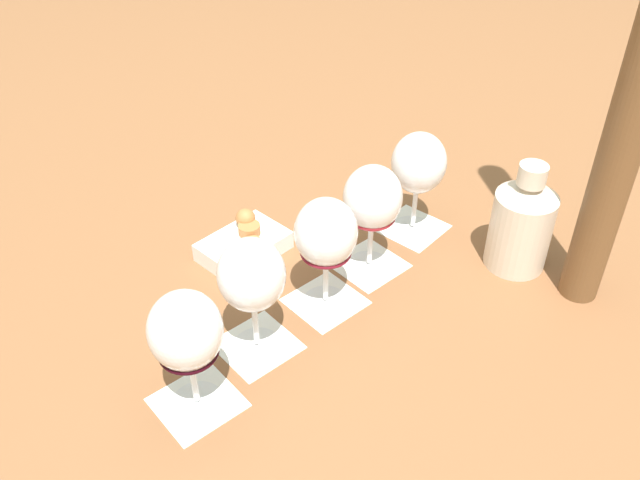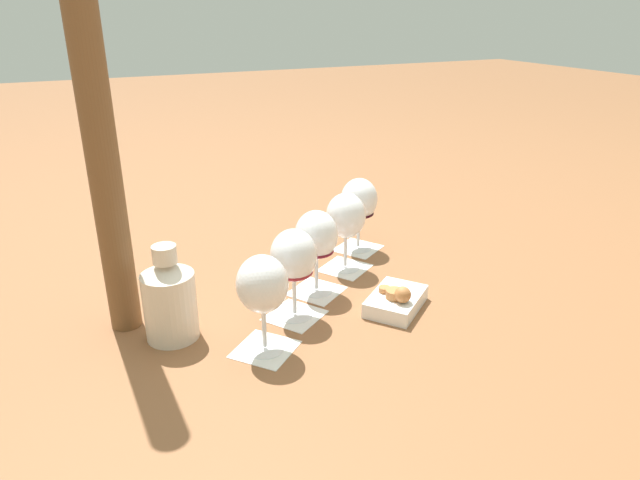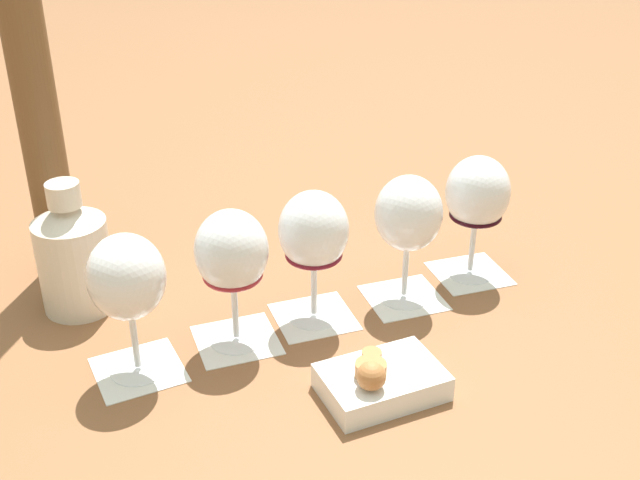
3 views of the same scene
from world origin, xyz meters
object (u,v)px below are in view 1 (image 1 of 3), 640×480
wine_glass_0 (418,167)px  wine_glass_3 (252,280)px  wine_glass_2 (325,234)px  ceramic_vase (522,223)px  snack_dish (244,243)px  wine_glass_4 (186,335)px  wine_glass_1 (372,202)px

wine_glass_0 → wine_glass_3: size_ratio=1.00×
wine_glass_2 → wine_glass_3: (0.10, 0.08, -0.00)m
ceramic_vase → snack_dish: size_ratio=1.10×
ceramic_vase → wine_glass_4: bearing=23.0°
ceramic_vase → snack_dish: bearing=-11.5°
wine_glass_4 → wine_glass_0: bearing=-138.2°
wine_glass_3 → snack_dish: 0.23m
wine_glass_4 → snack_dish: size_ratio=1.09×
wine_glass_0 → snack_dish: size_ratio=1.09×
wine_glass_0 → ceramic_vase: size_ratio=0.99×
wine_glass_0 → wine_glass_2: bearing=41.9°
wine_glass_3 → snack_dish: wine_glass_3 is taller
wine_glass_0 → wine_glass_3: 0.36m
wine_glass_0 → snack_dish: 0.30m
wine_glass_0 → wine_glass_2: size_ratio=1.00×
wine_glass_1 → wine_glass_3: 0.23m
wine_glass_1 → wine_glass_0: bearing=-137.1°
wine_glass_0 → wine_glass_2: same height
wine_glass_0 → ceramic_vase: bearing=140.6°
wine_glass_1 → snack_dish: wine_glass_1 is taller
wine_glass_0 → snack_dish: wine_glass_0 is taller
wine_glass_3 → ceramic_vase: size_ratio=0.99×
wine_glass_4 → ceramic_vase: size_ratio=0.99×
wine_glass_2 → wine_glass_3: bearing=36.9°
wine_glass_2 → ceramic_vase: bearing=-172.0°
wine_glass_0 → ceramic_vase: same height
wine_glass_1 → wine_glass_4: same height
wine_glass_3 → wine_glass_1: bearing=-141.4°
wine_glass_1 → ceramic_vase: size_ratio=0.99×
wine_glass_0 → wine_glass_4: (0.35, 0.32, 0.00)m
wine_glass_1 → snack_dish: size_ratio=1.09×
wine_glass_4 → wine_glass_2: bearing=-138.3°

